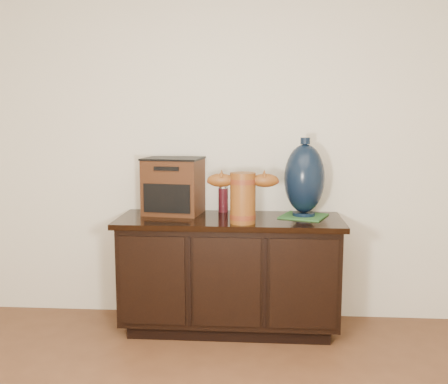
# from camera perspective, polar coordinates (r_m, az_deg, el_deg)

# --- Properties ---
(room) EXTENTS (5.00, 5.00, 5.00)m
(room) POSITION_cam_1_polar(r_m,az_deg,el_deg) (1.15, -6.30, 2.63)
(room) COLOR brown
(room) RESTS_ON ground
(sideboard) EXTENTS (1.46, 0.56, 0.75)m
(sideboard) POSITION_cam_1_polar(r_m,az_deg,el_deg) (3.51, 0.62, -8.75)
(sideboard) COLOR black
(sideboard) RESTS_ON ground
(terracotta_vessel) EXTENTS (0.44, 0.17, 0.31)m
(terracotta_vessel) POSITION_cam_1_polar(r_m,az_deg,el_deg) (3.22, 2.06, -0.31)
(terracotta_vessel) COLOR brown
(terracotta_vessel) RESTS_ON sideboard
(tv_radio) EXTENTS (0.42, 0.35, 0.38)m
(tv_radio) POSITION_cam_1_polar(r_m,az_deg,el_deg) (3.56, -5.52, 0.67)
(tv_radio) COLOR #412110
(tv_radio) RESTS_ON sideboard
(green_mat) EXTENTS (0.35, 0.35, 0.01)m
(green_mat) POSITION_cam_1_polar(r_m,az_deg,el_deg) (3.50, 8.66, -2.60)
(green_mat) COLOR #2D642D
(green_mat) RESTS_ON sideboard
(lamp_base) EXTENTS (0.34, 0.34, 0.51)m
(lamp_base) POSITION_cam_1_polar(r_m,az_deg,el_deg) (3.46, 8.75, 1.43)
(lamp_base) COLOR black
(lamp_base) RESTS_ON green_mat
(spray_can) EXTENTS (0.07, 0.07, 0.19)m
(spray_can) POSITION_cam_1_polar(r_m,az_deg,el_deg) (3.62, -0.10, -0.69)
(spray_can) COLOR maroon
(spray_can) RESTS_ON sideboard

